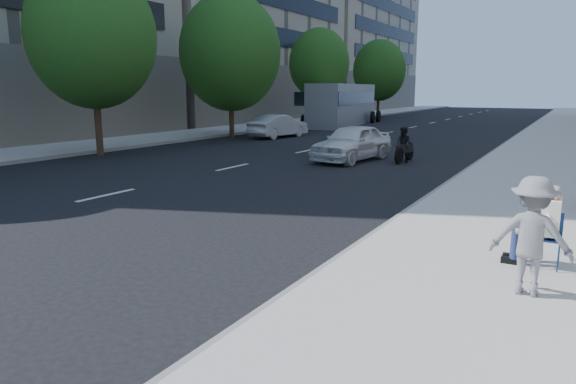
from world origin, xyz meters
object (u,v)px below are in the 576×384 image
Objects in this scene: white_sedan_mid at (278,126)px; white_sedan_near at (352,143)px; motorcycle at (404,146)px; bus at (343,105)px; seated_protester at (541,221)px; jogger at (532,236)px.

white_sedan_near is at bearing 144.81° from white_sedan_mid.
bus reaches higher than motorcycle.
white_sedan_mid is (-15.58, 18.27, -0.18)m from seated_protester.
jogger is at bearing 136.34° from white_sedan_mid.
motorcycle is at bearing -65.40° from jogger.
bus is (-8.93, 19.65, 0.89)m from white_sedan_near.
white_sedan_near reaches higher than seated_protester.
white_sedan_mid is at bearing -50.78° from jogger.
white_sedan_mid is 12.35m from bus.
motorcycle is at bearing 153.44° from white_sedan_mid.
jogger is 35.94m from bus.
white_sedan_near is (-7.66, 12.22, -0.22)m from jogger.
seated_protester is at bearing -58.17° from motorcycle.
white_sedan_near is at bearing -158.37° from motorcycle.
motorcycle is (9.90, -6.80, -0.06)m from white_sedan_mid.
jogger is 14.42m from white_sedan_near.
white_sedan_near is 2.14× the size of motorcycle.
white_sedan_mid is (-7.88, 7.38, -0.05)m from white_sedan_near.
seated_protester is 24.01m from white_sedan_mid.
jogger is 0.37× the size of white_sedan_near.
motorcycle is at bearing -68.08° from bus.
white_sedan_near reaches higher than white_sedan_mid.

